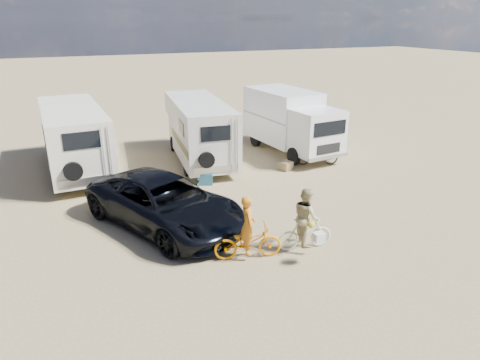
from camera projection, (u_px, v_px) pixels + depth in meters
name	position (u px, v px, depth m)	size (l,w,h in m)	color
ground	(274.00, 219.00, 13.85)	(140.00, 140.00, 0.00)	tan
rv_main	(199.00, 132.00, 19.12)	(2.10, 6.27, 2.71)	white
rv_left	(75.00, 140.00, 17.80)	(2.25, 6.59, 2.71)	white
box_truck	(292.00, 123.00, 20.35)	(2.22, 5.56, 2.89)	white
dark_suv	(165.00, 203.00, 13.18)	(2.59, 5.62, 1.56)	black
bike_man	(248.00, 242.00, 11.47)	(0.64, 1.83, 0.96)	orange
bike_woman	(305.00, 233.00, 11.93)	(0.45, 1.59, 0.95)	silver
rider_man	(248.00, 231.00, 11.35)	(0.59, 0.39, 1.63)	#C7741A
rider_woman	(306.00, 222.00, 11.81)	(0.80, 0.62, 1.64)	tan
bike_parked	(317.00, 154.00, 18.87)	(0.65, 1.87, 0.98)	#292B29
cooler	(205.00, 178.00, 16.74)	(0.59, 0.43, 0.47)	#2B6887
crate	(286.00, 166.00, 18.32)	(0.46, 0.46, 0.36)	olive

